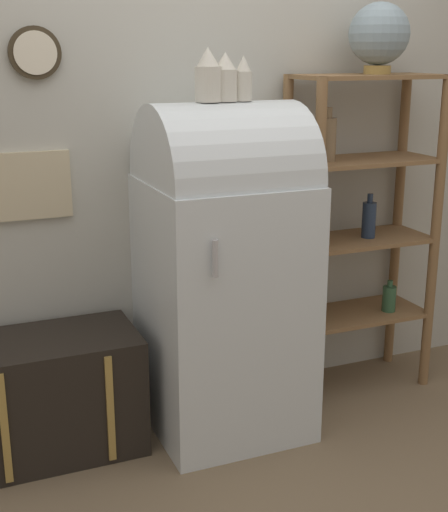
{
  "coord_description": "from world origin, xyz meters",
  "views": [
    {
      "loc": [
        -1.16,
        -2.56,
        1.69
      ],
      "look_at": [
        0.0,
        0.22,
        0.82
      ],
      "focal_mm": 50.0,
      "sensor_mm": 36.0,
      "label": 1
    }
  ],
  "objects_px": {
    "suitcase_trunk": "(50,395)",
    "vase_left": "(208,77)",
    "globe": "(379,35)",
    "refrigerator": "(224,265)",
    "vase_right": "(243,80)",
    "vase_center": "(225,79)"
  },
  "relations": [
    {
      "from": "suitcase_trunk",
      "to": "vase_left",
      "type": "relative_size",
      "value": 3.53
    },
    {
      "from": "suitcase_trunk",
      "to": "refrigerator",
      "type": "bearing_deg",
      "value": -5.26
    },
    {
      "from": "vase_right",
      "to": "globe",
      "type": "bearing_deg",
      "value": 9.74
    },
    {
      "from": "globe",
      "to": "vase_center",
      "type": "height_order",
      "value": "globe"
    },
    {
      "from": "globe",
      "to": "vase_right",
      "type": "height_order",
      "value": "globe"
    },
    {
      "from": "vase_center",
      "to": "vase_left",
      "type": "bearing_deg",
      "value": -174.08
    },
    {
      "from": "refrigerator",
      "to": "globe",
      "type": "relative_size",
      "value": 4.6
    },
    {
      "from": "refrigerator",
      "to": "vase_center",
      "type": "relative_size",
      "value": 7.53
    },
    {
      "from": "suitcase_trunk",
      "to": "vase_right",
      "type": "bearing_deg",
      "value": -5.43
    },
    {
      "from": "globe",
      "to": "vase_left",
      "type": "bearing_deg",
      "value": -172.19
    },
    {
      "from": "refrigerator",
      "to": "suitcase_trunk",
      "type": "bearing_deg",
      "value": 174.74
    },
    {
      "from": "suitcase_trunk",
      "to": "vase_center",
      "type": "distance_m",
      "value": 1.54
    },
    {
      "from": "suitcase_trunk",
      "to": "vase_right",
      "type": "xyz_separation_m",
      "value": [
        0.87,
        -0.08,
        1.31
      ]
    },
    {
      "from": "globe",
      "to": "vase_left",
      "type": "xyz_separation_m",
      "value": [
        -0.9,
        -0.12,
        -0.17
      ]
    },
    {
      "from": "suitcase_trunk",
      "to": "vase_right",
      "type": "height_order",
      "value": "vase_right"
    },
    {
      "from": "refrigerator",
      "to": "suitcase_trunk",
      "type": "relative_size",
      "value": 1.94
    },
    {
      "from": "refrigerator",
      "to": "vase_center",
      "type": "distance_m",
      "value": 0.8
    },
    {
      "from": "globe",
      "to": "vase_center",
      "type": "relative_size",
      "value": 1.64
    },
    {
      "from": "vase_right",
      "to": "vase_left",
      "type": "bearing_deg",
      "value": 178.43
    },
    {
      "from": "refrigerator",
      "to": "globe",
      "type": "distance_m",
      "value": 1.29
    },
    {
      "from": "vase_left",
      "to": "vase_right",
      "type": "relative_size",
      "value": 1.18
    },
    {
      "from": "vase_left",
      "to": "vase_center",
      "type": "relative_size",
      "value": 1.1
    }
  ]
}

